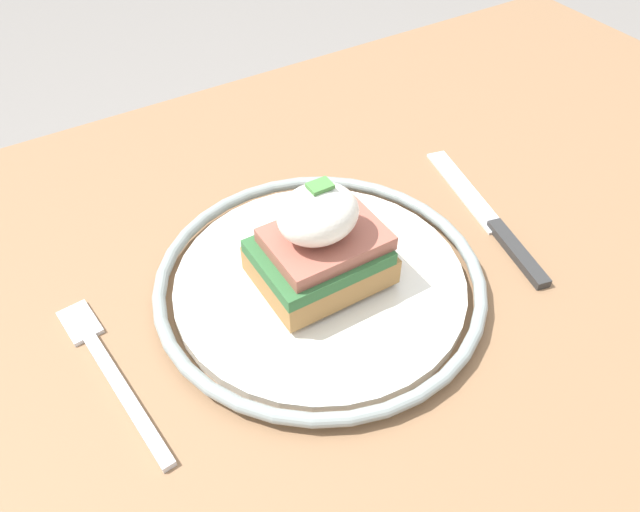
{
  "coord_description": "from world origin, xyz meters",
  "views": [
    {
      "loc": [
        -0.15,
        -0.25,
        1.1
      ],
      "look_at": [
        0.02,
        0.03,
        0.79
      ],
      "focal_mm": 35.0,
      "sensor_mm": 36.0,
      "label": 1
    }
  ],
  "objects_px": {
    "sandwich": "(320,245)",
    "knife": "(493,223)",
    "plate": "(320,282)",
    "fork": "(109,370)"
  },
  "relations": [
    {
      "from": "fork",
      "to": "knife",
      "type": "relative_size",
      "value": 0.86
    },
    {
      "from": "knife",
      "to": "sandwich",
      "type": "bearing_deg",
      "value": 175.62
    },
    {
      "from": "sandwich",
      "to": "fork",
      "type": "xyz_separation_m",
      "value": [
        -0.16,
        0.01,
        -0.05
      ]
    },
    {
      "from": "sandwich",
      "to": "knife",
      "type": "relative_size",
      "value": 0.5
    },
    {
      "from": "plate",
      "to": "knife",
      "type": "relative_size",
      "value": 1.35
    },
    {
      "from": "sandwich",
      "to": "fork",
      "type": "distance_m",
      "value": 0.17
    },
    {
      "from": "fork",
      "to": "knife",
      "type": "bearing_deg",
      "value": -4.07
    },
    {
      "from": "plate",
      "to": "sandwich",
      "type": "relative_size",
      "value": 2.68
    },
    {
      "from": "plate",
      "to": "fork",
      "type": "distance_m",
      "value": 0.16
    },
    {
      "from": "plate",
      "to": "sandwich",
      "type": "height_order",
      "value": "sandwich"
    }
  ]
}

